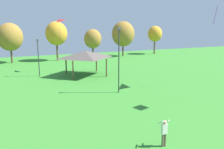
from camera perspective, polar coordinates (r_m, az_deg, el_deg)
person_standing_near_foreground at (r=15.27m, az=12.44°, el=-13.20°), size 0.52×0.51×1.78m
kite_flying_2 at (r=37.28m, az=-13.02°, el=11.12°), size 1.60×1.82×2.16m
park_pavilion at (r=34.52m, az=-6.41°, el=4.83°), size 6.25×5.47×3.60m
light_post_0 at (r=35.22m, az=-17.31°, el=4.43°), size 0.36×0.20×5.30m
light_post_1 at (r=25.42m, az=1.66°, el=4.22°), size 0.36×0.20×7.07m
treeline_tree_2 at (r=49.10m, az=-23.36°, el=8.29°), size 4.77×4.77×7.57m
treeline_tree_3 at (r=49.43m, az=-13.23°, el=9.58°), size 4.32×4.32×7.86m
treeline_tree_4 at (r=50.89m, az=-4.65°, el=8.54°), size 3.69×3.69×6.28m
treeline_tree_5 at (r=54.97m, az=2.69°, el=9.72°), size 5.18×5.18×7.94m
treeline_tree_6 at (r=59.78m, az=10.29°, el=9.59°), size 3.47×3.47×6.86m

